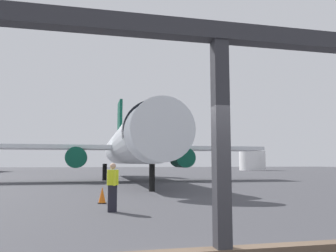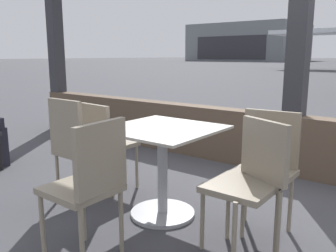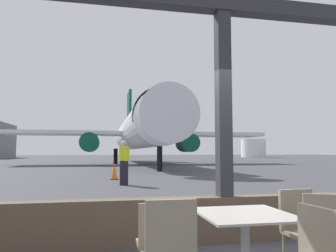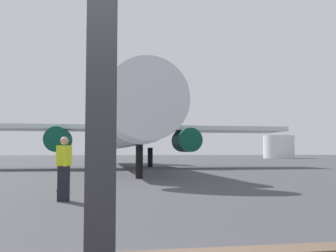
# 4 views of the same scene
# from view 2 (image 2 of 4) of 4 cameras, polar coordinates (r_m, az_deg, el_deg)

# --- Properties ---
(window_frame) EXTENTS (8.48, 0.24, 3.65)m
(window_frame) POSITION_cam_2_polar(r_m,az_deg,el_deg) (3.99, 20.10, 10.71)
(window_frame) COLOR brown
(window_frame) RESTS_ON ground
(dining_table) EXTENTS (0.81, 0.81, 0.73)m
(dining_table) POSITION_cam_2_polar(r_m,az_deg,el_deg) (2.84, -0.89, -6.05)
(dining_table) COLOR #ADA89E
(dining_table) RESTS_ON ground
(cafe_chair_window_left) EXTENTS (0.42, 0.42, 0.85)m
(cafe_chair_window_left) POSITION_cam_2_polar(r_m,az_deg,el_deg) (3.39, -10.16, -2.04)
(cafe_chair_window_left) COLOR gray
(cafe_chair_window_left) RESTS_ON ground
(cafe_chair_window_right) EXTENTS (0.40, 0.40, 0.92)m
(cafe_chair_window_right) POSITION_cam_2_polar(r_m,az_deg,el_deg) (3.17, -14.57, -2.58)
(cafe_chair_window_right) COLOR gray
(cafe_chair_window_right) RESTS_ON ground
(cafe_chair_aisle_left) EXTENTS (0.51, 0.51, 0.88)m
(cafe_chair_aisle_left) POSITION_cam_2_polar(r_m,az_deg,el_deg) (2.34, 13.13, -7.65)
(cafe_chair_aisle_left) COLOR gray
(cafe_chair_aisle_left) RESTS_ON ground
(cafe_chair_aisle_right) EXTENTS (0.42, 0.42, 0.89)m
(cafe_chair_aisle_right) POSITION_cam_2_polar(r_m,az_deg,el_deg) (2.65, 15.37, -5.48)
(cafe_chair_aisle_right) COLOR gray
(cafe_chair_aisle_right) RESTS_ON ground
(cafe_chair_side_extra) EXTENTS (0.42, 0.42, 0.91)m
(cafe_chair_side_extra) POSITION_cam_2_polar(r_m,az_deg,el_deg) (2.21, -12.38, -8.38)
(cafe_chair_side_extra) COLOR gray
(cafe_chair_side_extra) RESTS_ON ground
(distant_hangar) EXTENTS (21.86, 18.02, 7.72)m
(distant_hangar) POSITION_cam_2_polar(r_m,az_deg,el_deg) (82.58, 12.86, 12.83)
(distant_hangar) COLOR slate
(distant_hangar) RESTS_ON ground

